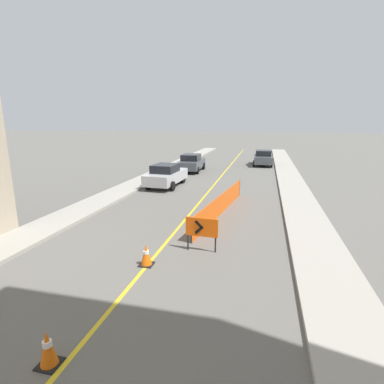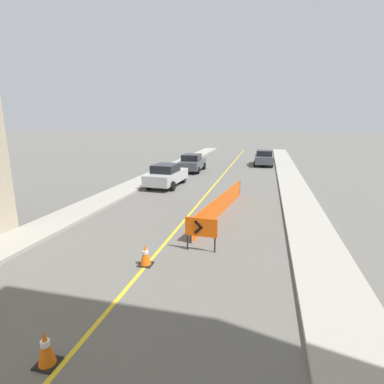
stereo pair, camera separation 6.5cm
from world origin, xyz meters
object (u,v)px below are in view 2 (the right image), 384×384
traffic_cone_farthest (145,255)px  arrow_barricade_primary (201,228)px  parked_car_curb_mid (192,163)px  traffic_cone_fifth (46,348)px  parked_car_curb_far (264,158)px  parked_car_curb_near (166,175)px

traffic_cone_farthest → arrow_barricade_primary: arrow_barricade_primary is taller
parked_car_curb_mid → traffic_cone_farthest: bearing=-81.6°
traffic_cone_fifth → parked_car_curb_mid: bearing=97.0°
arrow_barricade_primary → parked_car_curb_far: (1.85, 22.46, -0.05)m
arrow_barricade_primary → parked_car_curb_mid: bearing=107.9°
traffic_cone_farthest → arrow_barricade_primary: bearing=44.4°
arrow_barricade_primary → parked_car_curb_mid: (-4.52, 16.93, -0.05)m
traffic_cone_fifth → traffic_cone_farthest: traffic_cone_fifth is taller
parked_car_curb_mid → parked_car_curb_far: same height
traffic_cone_farthest → parked_car_curb_near: parked_car_curb_near is taller
traffic_cone_farthest → parked_car_curb_mid: parked_car_curb_mid is taller
parked_car_curb_far → traffic_cone_farthest: bearing=-99.9°
parked_car_curb_mid → parked_car_curb_near: bearing=-92.4°
parked_car_curb_far → parked_car_curb_near: bearing=-119.8°
traffic_cone_fifth → arrow_barricade_primary: arrow_barricade_primary is taller
arrow_barricade_primary → parked_car_curb_far: 22.54m
arrow_barricade_primary → parked_car_curb_near: (-4.69, 10.10, -0.05)m
parked_car_curb_near → parked_car_curb_far: 13.99m
arrow_barricade_primary → parked_car_curb_far: bearing=88.3°
parked_car_curb_mid → traffic_cone_fifth: bearing=-83.9°
parked_car_curb_near → arrow_barricade_primary: bearing=-61.9°
parked_car_curb_far → arrow_barricade_primary: bearing=-96.7°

